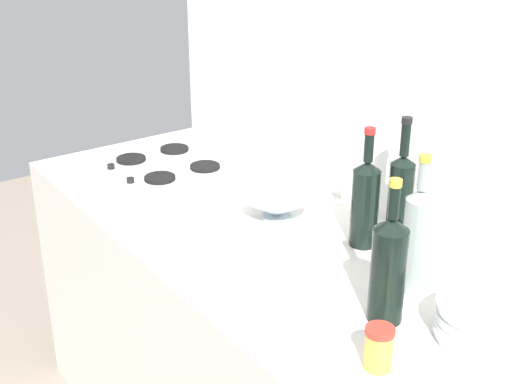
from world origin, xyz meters
TOP-DOWN VIEW (x-y plane):
  - counter_block at (0.00, 0.00)m, footprint 1.80×0.70m
  - backsplash_panel at (0.00, 0.38)m, footprint 1.90×0.06m
  - stovetop_hob at (-0.55, 0.02)m, footprint 0.42×0.38m
  - plate_stack at (0.71, 0.10)m, footprint 0.21×0.21m
  - wine_bottle_leftmost at (0.48, 0.13)m, footprint 0.07×0.07m
  - wine_bottle_mid_left at (0.24, 0.19)m, footprint 0.07×0.07m
  - wine_bottle_mid_right at (0.53, -0.02)m, footprint 0.08×0.08m
  - wine_bottle_rightmost at (0.30, 0.26)m, footprint 0.07×0.07m
  - mixing_bowl at (-0.03, 0.10)m, footprint 0.19×0.19m
  - butter_dish at (-0.06, -0.11)m, footprint 0.18×0.13m
  - condiment_jar_front at (0.65, -0.16)m, footprint 0.06×0.06m

SIDE VIEW (x-z plane):
  - counter_block at x=0.00m, z-range 0.00..0.90m
  - stovetop_hob at x=-0.55m, z-range 0.89..0.93m
  - butter_dish at x=-0.06m, z-range 0.90..0.96m
  - mixing_bowl at x=-0.03m, z-range 0.90..0.97m
  - plate_stack at x=0.71m, z-range 0.90..0.99m
  - condiment_jar_front at x=0.65m, z-range 0.90..1.00m
  - wine_bottle_mid_left at x=0.24m, z-range 0.86..1.20m
  - wine_bottle_mid_right at x=0.53m, z-range 0.86..1.21m
  - wine_bottle_leftmost at x=0.48m, z-range 0.86..1.22m
  - wine_bottle_rightmost at x=0.30m, z-range 0.86..1.23m
  - backsplash_panel at x=0.00m, z-range 0.00..2.54m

